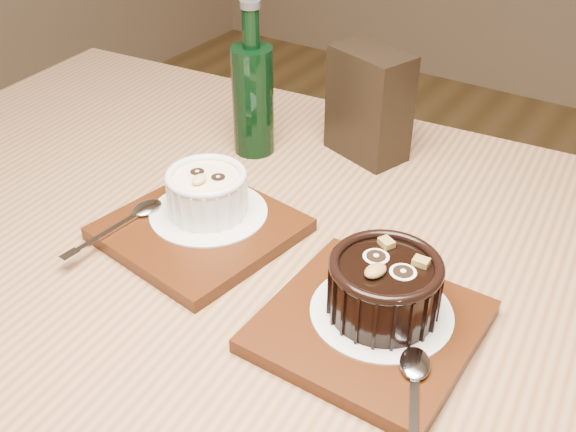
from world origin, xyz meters
The scene contains 11 objects.
table centered at (-0.17, 0.21, 0.66)m, with size 1.26×0.90×0.75m.
tray_left centered at (-0.28, 0.22, 0.76)m, with size 0.18×0.18×0.01m, color #421D0B.
doily_left centered at (-0.28, 0.24, 0.77)m, with size 0.13×0.13×0.00m, color white.
ramekin_white centered at (-0.28, 0.24, 0.79)m, with size 0.09×0.09×0.05m.
spoon_left centered at (-0.34, 0.17, 0.77)m, with size 0.03×0.13×0.01m, color white, non-canonical shape.
tray_right centered at (-0.05, 0.18, 0.76)m, with size 0.18×0.18×0.01m, color #421D0B.
doily_right centered at (-0.05, 0.20, 0.77)m, with size 0.13×0.13×0.00m, color white.
ramekin_dark centered at (-0.05, 0.20, 0.80)m, with size 0.10×0.10×0.06m.
spoon_right centered at (0.02, 0.12, 0.77)m, with size 0.03×0.13×0.01m, color white, non-canonical shape.
condiment_stand centered at (-0.21, 0.48, 0.82)m, with size 0.10×0.06×0.14m, color black.
green_bottle centered at (-0.34, 0.41, 0.83)m, with size 0.05×0.05×0.20m.
Camera 1 is at (0.13, -0.23, 1.18)m, focal length 42.00 mm.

